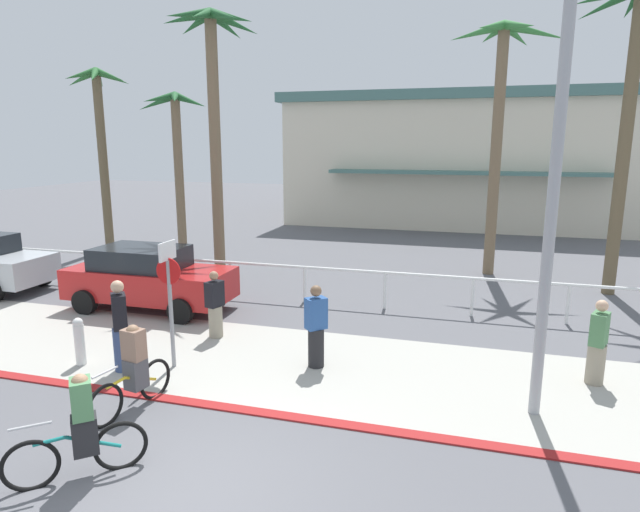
{
  "coord_description": "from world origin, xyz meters",
  "views": [
    {
      "loc": [
        3.32,
        -5.39,
        4.41
      ],
      "look_at": [
        0.04,
        6.0,
        1.9
      ],
      "focal_mm": 30.1,
      "sensor_mm": 36.0,
      "label": 1
    }
  ],
  "objects_px": {
    "palm_tree_1": "(176,136)",
    "pedestrian_1": "(121,329)",
    "stop_sign_bike_lane": "(169,286)",
    "streetlight_curb": "(559,152)",
    "palm_tree_0": "(100,122)",
    "cyclist_teal_1": "(81,430)",
    "bollard_1": "(80,341)",
    "pedestrian_2": "(316,330)",
    "pedestrian_0": "(597,346)",
    "car_red_1": "(148,277)",
    "palm_tree_4": "(631,67)",
    "palm_tree_2": "(213,78)",
    "palm_tree_3": "(501,96)",
    "pedestrian_3": "(215,308)",
    "cyclist_yellow_0": "(133,370)"
  },
  "relations": [
    {
      "from": "palm_tree_2",
      "to": "pedestrian_2",
      "type": "height_order",
      "value": "palm_tree_2"
    },
    {
      "from": "palm_tree_3",
      "to": "palm_tree_4",
      "type": "xyz_separation_m",
      "value": [
        3.3,
        -1.57,
        0.56
      ]
    },
    {
      "from": "pedestrian_1",
      "to": "palm_tree_0",
      "type": "bearing_deg",
      "value": 128.07
    },
    {
      "from": "cyclist_teal_1",
      "to": "palm_tree_3",
      "type": "bearing_deg",
      "value": 67.92
    },
    {
      "from": "streetlight_curb",
      "to": "car_red_1",
      "type": "distance_m",
      "value": 10.64
    },
    {
      "from": "palm_tree_4",
      "to": "stop_sign_bike_lane",
      "type": "bearing_deg",
      "value": -138.69
    },
    {
      "from": "bollard_1",
      "to": "palm_tree_0",
      "type": "height_order",
      "value": "palm_tree_0"
    },
    {
      "from": "palm_tree_3",
      "to": "palm_tree_4",
      "type": "distance_m",
      "value": 3.7
    },
    {
      "from": "palm_tree_2",
      "to": "pedestrian_3",
      "type": "xyz_separation_m",
      "value": [
        2.38,
        -5.06,
        -5.65
      ]
    },
    {
      "from": "palm_tree_2",
      "to": "pedestrian_2",
      "type": "xyz_separation_m",
      "value": [
        5.07,
        -6.01,
        -5.59
      ]
    },
    {
      "from": "pedestrian_1",
      "to": "palm_tree_4",
      "type": "bearing_deg",
      "value": 40.3
    },
    {
      "from": "palm_tree_3",
      "to": "car_red_1",
      "type": "xyz_separation_m",
      "value": [
        -8.93,
        -6.69,
        -5.02
      ]
    },
    {
      "from": "pedestrian_0",
      "to": "pedestrian_2",
      "type": "xyz_separation_m",
      "value": [
        -5.19,
        -0.68,
        0.03
      ]
    },
    {
      "from": "palm_tree_0",
      "to": "pedestrian_2",
      "type": "distance_m",
      "value": 15.72
    },
    {
      "from": "palm_tree_0",
      "to": "stop_sign_bike_lane",
      "type": "bearing_deg",
      "value": -47.96
    },
    {
      "from": "cyclist_teal_1",
      "to": "palm_tree_2",
      "type": "bearing_deg",
      "value": 106.68
    },
    {
      "from": "palm_tree_2",
      "to": "pedestrian_0",
      "type": "distance_m",
      "value": 12.86
    },
    {
      "from": "palm_tree_2",
      "to": "pedestrian_3",
      "type": "height_order",
      "value": "palm_tree_2"
    },
    {
      "from": "palm_tree_0",
      "to": "pedestrian_2",
      "type": "relative_size",
      "value": 4.33
    },
    {
      "from": "palm_tree_4",
      "to": "cyclist_yellow_0",
      "type": "relative_size",
      "value": 4.79
    },
    {
      "from": "palm_tree_0",
      "to": "cyclist_teal_1",
      "type": "relative_size",
      "value": 4.89
    },
    {
      "from": "stop_sign_bike_lane",
      "to": "streetlight_curb",
      "type": "bearing_deg",
      "value": -2.18
    },
    {
      "from": "bollard_1",
      "to": "palm_tree_1",
      "type": "bearing_deg",
      "value": 110.36
    },
    {
      "from": "pedestrian_2",
      "to": "pedestrian_0",
      "type": "bearing_deg",
      "value": 7.45
    },
    {
      "from": "bollard_1",
      "to": "palm_tree_0",
      "type": "bearing_deg",
      "value": 124.58
    },
    {
      "from": "stop_sign_bike_lane",
      "to": "pedestrian_2",
      "type": "distance_m",
      "value": 2.99
    },
    {
      "from": "palm_tree_1",
      "to": "palm_tree_2",
      "type": "xyz_separation_m",
      "value": [
        3.55,
        -3.63,
        1.7
      ]
    },
    {
      "from": "bollard_1",
      "to": "palm_tree_3",
      "type": "bearing_deg",
      "value": 52.1
    },
    {
      "from": "palm_tree_2",
      "to": "cyclist_yellow_0",
      "type": "xyz_separation_m",
      "value": [
        2.62,
        -8.49,
        -5.67
      ]
    },
    {
      "from": "palm_tree_3",
      "to": "palm_tree_0",
      "type": "bearing_deg",
      "value": 179.4
    },
    {
      "from": "cyclist_teal_1",
      "to": "pedestrian_1",
      "type": "height_order",
      "value": "pedestrian_1"
    },
    {
      "from": "palm_tree_3",
      "to": "pedestrian_2",
      "type": "relative_size",
      "value": 4.82
    },
    {
      "from": "car_red_1",
      "to": "pedestrian_0",
      "type": "distance_m",
      "value": 10.77
    },
    {
      "from": "palm_tree_1",
      "to": "pedestrian_0",
      "type": "distance_m",
      "value": 16.93
    },
    {
      "from": "pedestrian_2",
      "to": "bollard_1",
      "type": "bearing_deg",
      "value": -165.03
    },
    {
      "from": "palm_tree_1",
      "to": "pedestrian_1",
      "type": "bearing_deg",
      "value": -65.19
    },
    {
      "from": "palm_tree_4",
      "to": "pedestrian_2",
      "type": "height_order",
      "value": "palm_tree_4"
    },
    {
      "from": "palm_tree_0",
      "to": "cyclist_yellow_0",
      "type": "distance_m",
      "value": 15.75
    },
    {
      "from": "palm_tree_4",
      "to": "pedestrian_2",
      "type": "xyz_separation_m",
      "value": [
        -6.8,
        -7.58,
        -5.67
      ]
    },
    {
      "from": "cyclist_yellow_0",
      "to": "cyclist_teal_1",
      "type": "xyz_separation_m",
      "value": [
        0.48,
        -1.84,
        0.0
      ]
    },
    {
      "from": "palm_tree_3",
      "to": "car_red_1",
      "type": "bearing_deg",
      "value": -143.16
    },
    {
      "from": "pedestrian_1",
      "to": "pedestrian_3",
      "type": "xyz_separation_m",
      "value": [
        0.9,
        2.19,
        -0.14
      ]
    },
    {
      "from": "cyclist_teal_1",
      "to": "palm_tree_4",
      "type": "bearing_deg",
      "value": 53.62
    },
    {
      "from": "pedestrian_3",
      "to": "car_red_1",
      "type": "bearing_deg",
      "value": 151.07
    },
    {
      "from": "palm_tree_3",
      "to": "palm_tree_2",
      "type": "bearing_deg",
      "value": -159.85
    },
    {
      "from": "palm_tree_4",
      "to": "pedestrian_0",
      "type": "height_order",
      "value": "palm_tree_4"
    },
    {
      "from": "car_red_1",
      "to": "cyclist_teal_1",
      "type": "height_order",
      "value": "car_red_1"
    },
    {
      "from": "streetlight_curb",
      "to": "palm_tree_4",
      "type": "xyz_separation_m",
      "value": [
        2.79,
        8.64,
        2.17
      ]
    },
    {
      "from": "palm_tree_1",
      "to": "stop_sign_bike_lane",
      "type": "bearing_deg",
      "value": -60.59
    },
    {
      "from": "bollard_1",
      "to": "palm_tree_2",
      "type": "bearing_deg",
      "value": 93.8
    }
  ]
}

